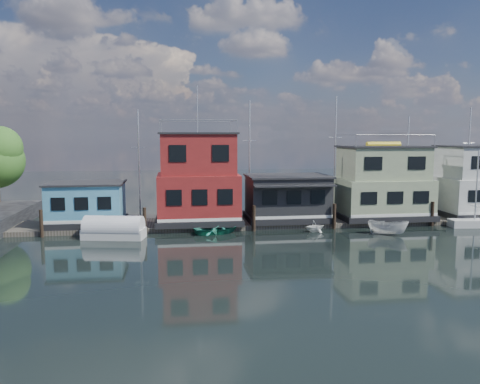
{
  "coord_description": "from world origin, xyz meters",
  "views": [
    {
      "loc": [
        -10.4,
        -28.86,
        8.03
      ],
      "look_at": [
        -4.79,
        12.0,
        3.0
      ],
      "focal_mm": 35.0,
      "sensor_mm": 36.0,
      "label": 1
    }
  ],
  "objects": [
    {
      "name": "ground",
      "position": [
        0.0,
        0.0,
        0.0
      ],
      "size": [
        160.0,
        160.0,
        0.0
      ],
      "primitive_type": "plane",
      "color": "black",
      "rests_on": "ground"
    },
    {
      "name": "houseboat_blue",
      "position": [
        -18.0,
        12.0,
        2.21
      ],
      "size": [
        6.4,
        4.9,
        3.66
      ],
      "color": "black",
      "rests_on": "dock"
    },
    {
      "name": "houseboat_green",
      "position": [
        8.5,
        12.0,
        3.55
      ],
      "size": [
        8.4,
        5.9,
        7.03
      ],
      "color": "black",
      "rests_on": "dock"
    },
    {
      "name": "day_sailer",
      "position": [
        15.55,
        8.41,
        0.41
      ],
      "size": [
        4.42,
        1.86,
        6.78
      ],
      "rotation": [
        0.0,
        0.0,
        -0.1
      ],
      "color": "beige",
      "rests_on": "ground"
    },
    {
      "name": "motorboat",
      "position": [
        6.5,
        6.33,
        0.61
      ],
      "size": [
        3.33,
        2.71,
        1.23
      ],
      "primitive_type": "imported",
      "rotation": [
        0.0,
        0.0,
        1.01
      ],
      "color": "silver",
      "rests_on": "ground"
    },
    {
      "name": "houseboat_red",
      "position": [
        -8.5,
        12.0,
        4.1
      ],
      "size": [
        7.4,
        5.9,
        11.86
      ],
      "color": "black",
      "rests_on": "dock"
    },
    {
      "name": "pilings",
      "position": [
        -0.33,
        9.2,
        1.1
      ],
      "size": [
        42.28,
        0.28,
        2.2
      ],
      "color": "#2D2116",
      "rests_on": "ground"
    },
    {
      "name": "dinghy_teal",
      "position": [
        -7.19,
        8.7,
        0.37
      ],
      "size": [
        4.06,
        3.26,
        0.75
      ],
      "primitive_type": "imported",
      "rotation": [
        0.0,
        0.0,
        1.78
      ],
      "color": "#23806A",
      "rests_on": "ground"
    },
    {
      "name": "houseboat_dark",
      "position": [
        -0.5,
        11.98,
        2.42
      ],
      "size": [
        7.4,
        6.1,
        4.06
      ],
      "color": "black",
      "rests_on": "dock"
    },
    {
      "name": "background_masts",
      "position": [
        4.76,
        18.0,
        5.55
      ],
      "size": [
        36.4,
        0.16,
        12.0
      ],
      "color": "silver",
      "rests_on": "ground"
    },
    {
      "name": "tarp_runabout",
      "position": [
        -15.29,
        7.96,
        0.71
      ],
      "size": [
        4.99,
        2.75,
        1.92
      ],
      "rotation": [
        0.0,
        0.0,
        -0.2
      ],
      "color": "beige",
      "rests_on": "ground"
    },
    {
      "name": "dock",
      "position": [
        0.0,
        12.0,
        0.2
      ],
      "size": [
        48.0,
        5.0,
        0.4
      ],
      "primitive_type": "cube",
      "color": "#595147",
      "rests_on": "ground"
    },
    {
      "name": "dinghy_white",
      "position": [
        1.01,
        8.29,
        0.48
      ],
      "size": [
        2.21,
        2.04,
        0.97
      ],
      "primitive_type": "imported",
      "rotation": [
        0.0,
        0.0,
        1.86
      ],
      "color": "white",
      "rests_on": "ground"
    }
  ]
}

